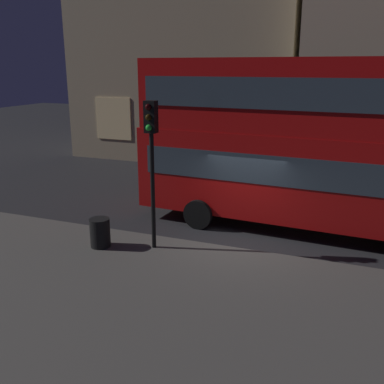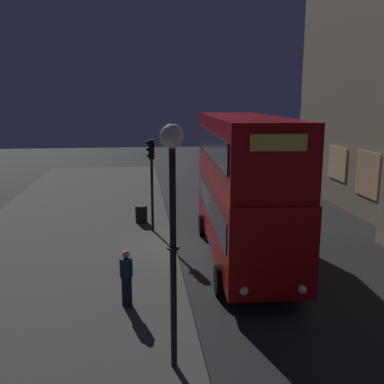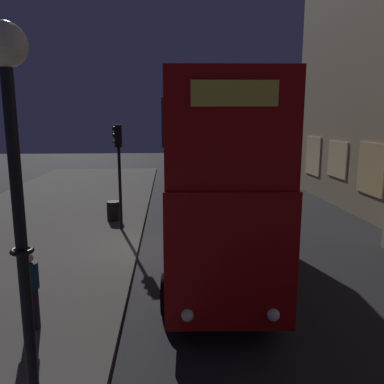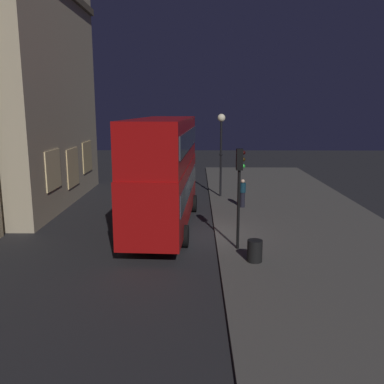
{
  "view_description": "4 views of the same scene",
  "coord_description": "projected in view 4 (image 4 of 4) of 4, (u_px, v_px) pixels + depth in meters",
  "views": [
    {
      "loc": [
        3.19,
        -11.92,
        5.17
      ],
      "look_at": [
        -1.43,
        -0.04,
        1.49
      ],
      "focal_mm": 41.13,
      "sensor_mm": 36.0,
      "label": 1
    },
    {
      "loc": [
        17.21,
        -1.89,
        5.96
      ],
      "look_at": [
        -0.32,
        0.22,
        2.26
      ],
      "focal_mm": 40.94,
      "sensor_mm": 36.0,
      "label": 2
    },
    {
      "loc": [
        12.89,
        0.54,
        4.44
      ],
      "look_at": [
        -1.42,
        1.44,
        1.74
      ],
      "focal_mm": 35.71,
      "sensor_mm": 36.0,
      "label": 3
    },
    {
      "loc": [
        -18.58,
        0.34,
        5.87
      ],
      "look_at": [
        -0.95,
        0.55,
        2.29
      ],
      "focal_mm": 38.79,
      "sensor_mm": 36.0,
      "label": 4
    }
  ],
  "objects": [
    {
      "name": "street_lamp",
      "position": [
        221.0,
        136.0,
        26.77
      ],
      "size": [
        0.5,
        0.5,
        5.39
      ],
      "color": "black",
      "rests_on": "sidewalk_slab"
    },
    {
      "name": "traffic_light_far_side",
      "position": [
        141.0,
        148.0,
        30.9
      ],
      "size": [
        0.37,
        0.39,
        4.12
      ],
      "rotation": [
        0.0,
        0.0,
        2.89
      ],
      "color": "black",
      "rests_on": "ground"
    },
    {
      "name": "litter_bin",
      "position": [
        255.0,
        251.0,
        15.75
      ],
      "size": [
        0.58,
        0.58,
        0.84
      ],
      "primitive_type": "cylinder",
      "color": "black",
      "rests_on": "sidewalk_slab"
    },
    {
      "name": "sidewalk_slab",
      "position": [
        312.0,
        235.0,
        19.3
      ],
      "size": [
        44.0,
        9.01,
        0.12
      ],
      "primitive_type": "cube",
      "color": "#4C4944",
      "rests_on": "ground"
    },
    {
      "name": "traffic_light_near_kerb",
      "position": [
        240.0,
        178.0,
        16.69
      ],
      "size": [
        0.32,
        0.36,
        4.16
      ],
      "rotation": [
        0.0,
        0.0,
        0.02
      ],
      "color": "black",
      "rests_on": "sidewalk_slab"
    },
    {
      "name": "ground_plane",
      "position": [
        204.0,
        236.0,
        19.37
      ],
      "size": [
        80.0,
        80.0,
        0.0
      ],
      "primitive_type": "plane",
      "color": "#232326"
    },
    {
      "name": "double_decker_bus",
      "position": [
        163.0,
        168.0,
        20.05
      ],
      "size": [
        10.3,
        3.23,
        5.39
      ],
      "rotation": [
        0.0,
        0.0,
        -0.06
      ],
      "color": "#9E0C0C",
      "rests_on": "ground"
    },
    {
      "name": "pedestrian",
      "position": [
        243.0,
        193.0,
        24.33
      ],
      "size": [
        0.37,
        0.37,
        1.67
      ],
      "rotation": [
        0.0,
        0.0,
        2.03
      ],
      "color": "black",
      "rests_on": "sidewalk_slab"
    }
  ]
}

